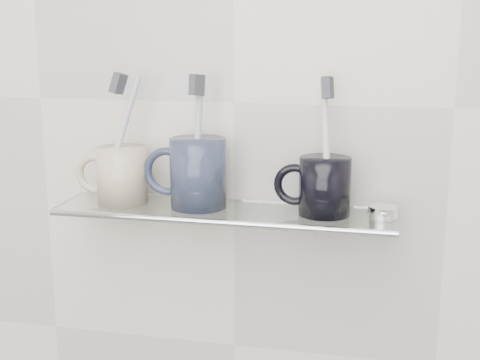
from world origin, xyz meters
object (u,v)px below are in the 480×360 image
(mug_center, at_px, (198,173))
(mug_right, at_px, (325,186))
(shelf_glass, at_px, (225,212))
(mug_left, at_px, (122,175))

(mug_center, xyz_separation_m, mug_right, (0.19, 0.00, -0.01))
(mug_right, bearing_deg, mug_center, -163.94)
(shelf_glass, bearing_deg, mug_right, 1.96)
(mug_left, relative_size, mug_right, 1.03)
(mug_left, relative_size, mug_center, 0.83)
(mug_center, bearing_deg, mug_right, -9.08)
(mug_left, xyz_separation_m, mug_center, (0.12, 0.00, 0.01))
(mug_center, relative_size, mug_right, 1.25)
(shelf_glass, height_order, mug_left, mug_left)
(mug_left, xyz_separation_m, mug_right, (0.31, 0.00, -0.00))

